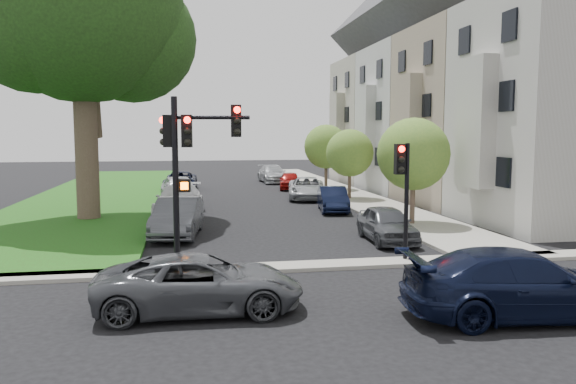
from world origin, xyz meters
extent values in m
plane|color=black|center=(0.00, 0.00, 0.00)|extent=(140.00, 140.00, 0.00)
cube|color=#224514|center=(-9.00, 24.00, 0.06)|extent=(8.00, 44.00, 0.12)
cube|color=gray|center=(6.75, 24.00, 0.06)|extent=(3.50, 44.00, 0.12)
cube|color=gray|center=(0.00, 2.00, 0.06)|extent=(60.00, 1.00, 0.12)
cube|color=gray|center=(12.50, 8.00, 5.00)|extent=(7.00, 7.40, 10.00)
cube|color=gray|center=(8.65, 8.00, 4.50)|extent=(0.70, 2.20, 5.50)
cube|color=black|center=(8.95, 8.00, 5.50)|extent=(0.08, 3.60, 6.00)
cube|color=gray|center=(12.50, 15.50, 5.00)|extent=(7.00, 7.40, 10.00)
cube|color=gray|center=(8.65, 15.50, 4.50)|extent=(0.70, 2.20, 5.50)
cube|color=black|center=(8.95, 15.50, 5.50)|extent=(0.08, 3.60, 6.00)
cube|color=#B5B5B4|center=(12.50, 23.00, 5.00)|extent=(7.00, 7.40, 10.00)
cube|color=#4D4C51|center=(12.50, 23.00, 12.47)|extent=(7.00, 7.55, 7.00)
cube|color=#B5B5B4|center=(8.65, 23.00, 4.50)|extent=(0.70, 2.20, 5.50)
cube|color=black|center=(8.95, 23.00, 5.50)|extent=(0.08, 3.60, 6.00)
cube|color=gray|center=(12.50, 30.50, 5.00)|extent=(7.00, 7.40, 10.00)
cube|color=#4D4C51|center=(12.50, 30.50, 12.47)|extent=(7.00, 7.55, 7.00)
cube|color=gray|center=(8.65, 30.50, 4.50)|extent=(0.70, 2.20, 5.50)
cube|color=black|center=(8.95, 30.50, 5.50)|extent=(0.08, 3.60, 6.00)
cylinder|color=#423428|center=(-8.02, 12.91, 3.79)|extent=(1.04, 1.04, 7.58)
sphere|color=black|center=(-8.02, 12.91, 9.95)|extent=(9.10, 9.10, 9.10)
sphere|color=black|center=(-5.93, 13.85, 8.53)|extent=(6.06, 6.06, 6.06)
sphere|color=black|center=(-9.91, 12.43, 9.00)|extent=(6.44, 6.44, 6.44)
cylinder|color=#423428|center=(6.20, 8.74, 1.13)|extent=(0.23, 0.23, 2.25)
sphere|color=#4E7D2E|center=(6.20, 8.74, 3.15)|extent=(3.15, 3.15, 3.15)
cylinder|color=#423428|center=(6.20, 18.40, 1.02)|extent=(0.20, 0.20, 2.05)
sphere|color=#4E7D2E|center=(6.20, 18.40, 2.86)|extent=(2.86, 2.86, 2.86)
cylinder|color=#423428|center=(6.20, 24.25, 1.11)|extent=(0.22, 0.22, 2.22)
sphere|color=#4E7D2E|center=(6.20, 24.25, 3.11)|extent=(3.11, 3.11, 3.11)
cylinder|color=black|center=(-3.80, 2.20, 2.55)|extent=(0.20, 0.20, 5.09)
cylinder|color=black|center=(-2.72, 2.20, 4.51)|extent=(2.15, 0.39, 0.12)
cube|color=black|center=(-3.46, 2.20, 4.11)|extent=(0.32, 0.29, 0.93)
cube|color=black|center=(-2.04, 2.20, 4.41)|extent=(0.32, 0.29, 0.93)
cube|color=black|center=(-4.00, 2.44, 4.11)|extent=(0.29, 0.32, 0.93)
sphere|color=#FF0C05|center=(-3.46, 2.05, 4.43)|extent=(0.20, 0.20, 0.20)
sphere|color=black|center=(-3.46, 2.05, 3.80)|extent=(0.20, 0.20, 0.20)
cube|color=black|center=(-3.56, 2.20, 2.55)|extent=(0.37, 0.29, 0.37)
cube|color=#FF5905|center=(-3.56, 2.06, 2.55)|extent=(0.22, 0.03, 0.22)
cylinder|color=black|center=(3.25, 2.20, 1.87)|extent=(0.14, 0.14, 3.75)
cube|color=black|center=(3.01, 2.20, 3.25)|extent=(0.30, 0.26, 0.94)
sphere|color=#FF0C05|center=(3.01, 2.05, 3.57)|extent=(0.20, 0.20, 0.20)
imported|color=#3F4247|center=(-3.23, -1.60, 0.65)|extent=(4.76, 2.30, 1.31)
imported|color=black|center=(3.71, -3.30, 0.76)|extent=(5.38, 2.52, 1.52)
imported|color=#3F4247|center=(3.86, 5.54, 0.67)|extent=(1.76, 3.99, 1.34)
imported|color=black|center=(3.95, 13.80, 0.64)|extent=(1.94, 4.05, 1.28)
imported|color=#999BA0|center=(3.78, 19.40, 0.67)|extent=(3.05, 5.16, 1.35)
imported|color=maroon|center=(3.84, 25.52, 0.64)|extent=(2.08, 3.93, 1.27)
imported|color=#999BA0|center=(3.46, 31.26, 0.71)|extent=(2.20, 4.97, 1.42)
imported|color=#3F4247|center=(-3.87, 8.03, 0.76)|extent=(2.17, 4.76, 1.52)
imported|color=silver|center=(-3.90, 13.73, 0.75)|extent=(2.61, 5.35, 1.50)
imported|color=#999BA0|center=(-3.95, 18.95, 0.80)|extent=(2.53, 4.93, 1.61)
imported|color=black|center=(-3.96, 26.27, 0.66)|extent=(2.47, 4.90, 1.33)
camera|label=1|loc=(-3.46, -14.23, 4.06)|focal=35.00mm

